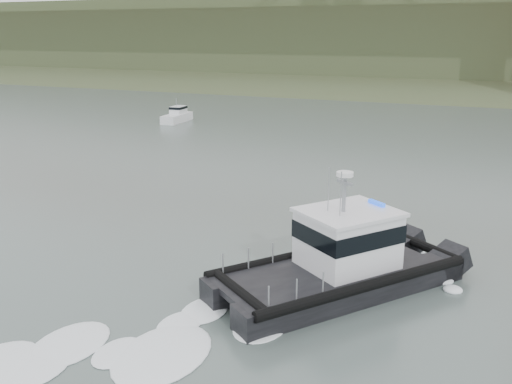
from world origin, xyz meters
TOP-DOWN VIEW (x-y plane):
  - ground at (0.00, 0.00)m, footprint 400.00×400.00m
  - headlands at (0.00, 125.50)m, footprint 500.00×105.36m
  - patrol_boat at (4.03, 4.53)m, footprint 9.51×11.05m
  - motorboat at (-26.70, 41.68)m, footprint 2.17×5.39m

SIDE VIEW (x-z plane):
  - ground at x=0.00m, z-range 0.00..0.00m
  - motorboat at x=-26.70m, z-range -0.73..2.17m
  - patrol_boat at x=4.03m, z-range -1.31..3.93m
  - headlands at x=0.00m, z-range -6.52..20.61m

